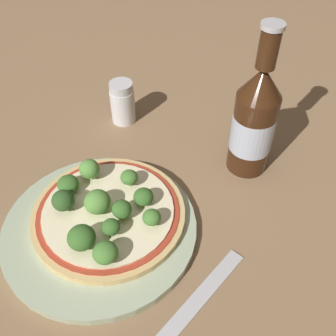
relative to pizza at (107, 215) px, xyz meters
The scene contains 17 objects.
ground_plane 0.02m from the pizza, 21.31° to the left, with size 3.00×3.00×0.00m, color #846647.
plate 0.02m from the pizza, 97.43° to the right, with size 0.25×0.25×0.01m.
pizza is the anchor object (origin of this frame).
broccoli_floret_0 0.07m from the pizza, 146.32° to the left, with size 0.03×0.03×0.03m.
broccoli_floret_1 0.03m from the pizza, 12.98° to the left, with size 0.03×0.03×0.03m.
broccoli_floret_2 0.06m from the pizza, 83.67° to the right, with size 0.03×0.03×0.03m.
broccoli_floret_3 0.05m from the pizza, 47.10° to the left, with size 0.03×0.03×0.02m.
broccoli_floret_4 0.06m from the pizza, 153.34° to the right, with size 0.03×0.03×0.03m.
broccoli_floret_5 0.07m from the pizza, behind, with size 0.03×0.03×0.02m.
broccoli_floret_6 0.06m from the pizza, 91.43° to the left, with size 0.02×0.02×0.02m.
broccoli_floret_7 0.03m from the pizza, 167.52° to the right, with size 0.03×0.03×0.03m.
broccoli_floret_8 0.07m from the pizza, 13.09° to the left, with size 0.02×0.02×0.02m.
broccoli_floret_9 0.08m from the pizza, 51.55° to the right, with size 0.03×0.03×0.03m.
broccoli_floret_10 0.04m from the pizza, 40.70° to the right, with size 0.02×0.02×0.03m.
beer_bottle 0.24m from the pizza, 60.98° to the left, with size 0.06×0.06×0.23m.
pepper_shaker 0.23m from the pizza, 120.55° to the left, with size 0.04×0.04×0.07m.
fork 0.16m from the pizza, 16.97° to the right, with size 0.05×0.19×0.00m.
Camera 1 is at (0.22, -0.23, 0.43)m, focal length 42.00 mm.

